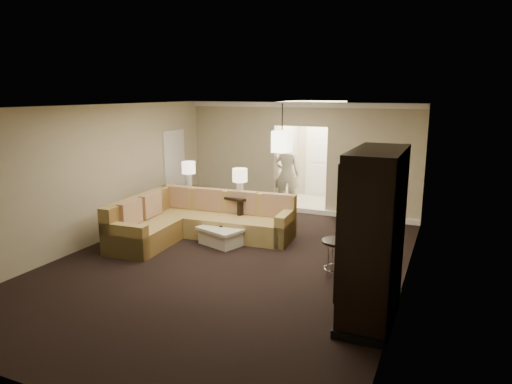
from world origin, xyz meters
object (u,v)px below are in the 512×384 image
at_px(coffee_table, 226,234).
at_px(person, 287,170).
at_px(console_table, 214,205).
at_px(armoire, 373,239).
at_px(drink_table, 336,250).
at_px(sectional_sofa, 196,221).

bearing_deg(coffee_table, person, 87.88).
height_order(console_table, person, person).
xyz_separation_m(armoire, person, (-3.14, 5.29, -0.11)).
relative_size(drink_table, person, 0.30).
relative_size(sectional_sofa, coffee_table, 2.88).
relative_size(sectional_sofa, drink_table, 5.32).
distance_m(armoire, drink_table, 1.63).
xyz_separation_m(sectional_sofa, person, (0.83, 3.27, 0.63)).
bearing_deg(console_table, drink_table, -12.32).
bearing_deg(drink_table, console_table, 152.29).
bearing_deg(armoire, console_table, 143.84).
relative_size(console_table, armoire, 0.92).
height_order(sectional_sofa, person, person).
xyz_separation_m(sectional_sofa, console_table, (-0.12, 0.97, 0.10)).
bearing_deg(drink_table, person, 120.24).
bearing_deg(coffee_table, armoire, -31.38).
height_order(armoire, drink_table, armoire).
relative_size(armoire, drink_table, 3.82).
xyz_separation_m(console_table, person, (0.95, 2.30, 0.53)).
bearing_deg(drink_table, armoire, -57.89).
distance_m(console_table, drink_table, 3.73).
relative_size(console_table, person, 1.06).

